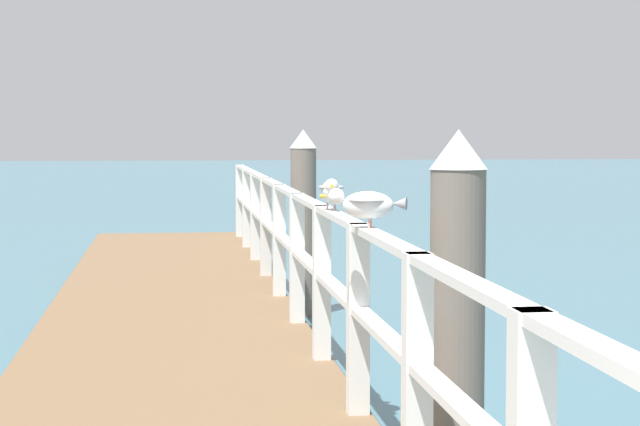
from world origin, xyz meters
TOP-DOWN VIEW (x-y plane):
  - pier_deck at (0.00, 9.14)m, footprint 2.26×18.28m
  - pier_railing at (1.05, 9.14)m, footprint 0.12×16.80m
  - dock_piling_near at (1.43, 4.98)m, footprint 0.29×0.29m
  - dock_piling_far at (1.43, 12.09)m, footprint 0.29×0.29m
  - seagull_foreground at (1.04, 5.46)m, footprint 0.46×0.24m
  - seagull_background at (1.05, 6.95)m, footprint 0.20×0.48m

SIDE VIEW (x-z plane):
  - pier_deck at x=0.00m, z-range 0.00..0.40m
  - dock_piling_near at x=1.43m, z-range 0.01..2.04m
  - dock_piling_far at x=1.43m, z-range 0.01..2.04m
  - pier_railing at x=1.05m, z-range 0.53..1.62m
  - seagull_foreground at x=1.04m, z-range 1.52..1.74m
  - seagull_background at x=1.05m, z-range 1.52..1.74m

